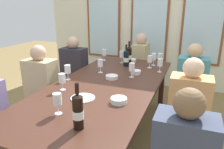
{
  "coord_description": "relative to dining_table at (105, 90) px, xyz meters",
  "views": [
    {
      "loc": [
        0.87,
        -2.05,
        1.57
      ],
      "look_at": [
        0.0,
        0.21,
        0.79
      ],
      "focal_mm": 35.0,
      "sensor_mm": 36.0,
      "label": 1
    }
  ],
  "objects": [
    {
      "name": "wine_glass_8",
      "position": [
        -0.43,
        0.99,
        0.18
      ],
      "size": [
        0.07,
        0.07,
        0.17
      ],
      "color": "white",
      "rests_on": "dining_table"
    },
    {
      "name": "tasting_bowl_1",
      "position": [
        0.3,
        -0.39,
        0.09
      ],
      "size": [
        0.15,
        0.15,
        0.05
      ],
      "primitive_type": "cylinder",
      "color": "white",
      "rests_on": "dining_table"
    },
    {
      "name": "wine_bottle_1",
      "position": [
        0.17,
        -0.88,
        0.19
      ],
      "size": [
        0.08,
        0.08,
        0.34
      ],
      "color": "black",
      "rests_on": "dining_table"
    },
    {
      "name": "wine_glass_1",
      "position": [
        -0.22,
        0.38,
        0.18
      ],
      "size": [
        0.07,
        0.07,
        0.17
      ],
      "color": "white",
      "rests_on": "dining_table"
    },
    {
      "name": "wine_glass_10",
      "position": [
        -0.46,
        -0.01,
        0.18
      ],
      "size": [
        0.07,
        0.07,
        0.17
      ],
      "color": "white",
      "rests_on": "dining_table"
    },
    {
      "name": "white_plate_0",
      "position": [
        -0.05,
        -0.42,
        0.07
      ],
      "size": [
        0.23,
        0.23,
        0.01
      ],
      "primitive_type": "cylinder",
      "color": "white",
      "rests_on": "dining_table"
    },
    {
      "name": "tasting_bowl_0",
      "position": [
        -0.0,
        0.2,
        0.08
      ],
      "size": [
        0.14,
        0.14,
        0.04
      ],
      "primitive_type": "cylinder",
      "color": "silver",
      "rests_on": "dining_table"
    },
    {
      "name": "wine_glass_6",
      "position": [
        0.32,
        0.82,
        0.18
      ],
      "size": [
        0.07,
        0.07,
        0.17
      ],
      "color": "white",
      "rests_on": "dining_table"
    },
    {
      "name": "tasting_bowl_2",
      "position": [
        -0.01,
        1.05,
        0.08
      ],
      "size": [
        0.14,
        0.14,
        0.04
      ],
      "primitive_type": "cylinder",
      "color": "white",
      "rests_on": "dining_table"
    },
    {
      "name": "wine_glass_2",
      "position": [
        -0.08,
        -0.75,
        0.18
      ],
      "size": [
        0.07,
        0.07,
        0.17
      ],
      "color": "white",
      "rests_on": "dining_table"
    },
    {
      "name": "wine_glass_9",
      "position": [
        -0.13,
        0.95,
        0.18
      ],
      "size": [
        0.07,
        0.07,
        0.17
      ],
      "color": "white",
      "rests_on": "dining_table"
    },
    {
      "name": "wine_glass_5",
      "position": [
        0.42,
        0.99,
        0.18
      ],
      "size": [
        0.07,
        0.07,
        0.17
      ],
      "color": "white",
      "rests_on": "dining_table"
    },
    {
      "name": "wine_bottle_2",
      "position": [
        -0.01,
        0.79,
        0.18
      ],
      "size": [
        0.08,
        0.08,
        0.31
      ],
      "color": "black",
      "rests_on": "dining_table"
    },
    {
      "name": "tasting_bowl_3",
      "position": [
        0.21,
        0.48,
        0.09
      ],
      "size": [
        0.13,
        0.13,
        0.05
      ],
      "primitive_type": "cylinder",
      "color": "white",
      "rests_on": "dining_table"
    },
    {
      "name": "wine_glass_3",
      "position": [
        0.34,
        0.98,
        0.18
      ],
      "size": [
        0.07,
        0.07,
        0.17
      ],
      "color": "white",
      "rests_on": "dining_table"
    },
    {
      "name": "seated_person_3",
      "position": [
        0.88,
        0.01,
        -0.15
      ],
      "size": [
        0.38,
        0.24,
        1.11
      ],
      "color": "#323843",
      "rests_on": "ground"
    },
    {
      "name": "dining_table",
      "position": [
        0.0,
        0.0,
        0.0
      ],
      "size": [
        1.1,
        2.47,
        0.74
      ],
      "color": "#44261C",
      "rests_on": "ground"
    },
    {
      "name": "seated_person_0",
      "position": [
        -0.88,
        0.83,
        -0.15
      ],
      "size": [
        0.38,
        0.24,
        1.11
      ],
      "color": "#272144",
      "rests_on": "ground"
    },
    {
      "name": "wine_glass_7",
      "position": [
        0.2,
        0.35,
        0.18
      ],
      "size": [
        0.07,
        0.07,
        0.17
      ],
      "color": "white",
      "rests_on": "dining_table"
    },
    {
      "name": "wine_glass_0",
      "position": [
        0.48,
        0.68,
        0.18
      ],
      "size": [
        0.07,
        0.07,
        0.17
      ],
      "color": "white",
      "rests_on": "dining_table"
    },
    {
      "name": "wine_bottle_0",
      "position": [
        -0.01,
        0.91,
        0.19
      ],
      "size": [
        0.08,
        0.08,
        0.33
      ],
      "color": "black",
      "rests_on": "dining_table"
    },
    {
      "name": "wine_glass_4",
      "position": [
        -0.34,
        -0.3,
        0.18
      ],
      "size": [
        0.07,
        0.07,
        0.17
      ],
      "color": "white",
      "rests_on": "dining_table"
    },
    {
      "name": "seated_person_2",
      "position": [
        -0.88,
        0.02,
        -0.15
      ],
      "size": [
        0.38,
        0.24,
        1.11
      ],
      "color": "#33303B",
      "rests_on": "ground"
    },
    {
      "name": "seated_person_6",
      "position": [
        0.0,
        1.58,
        -0.15
      ],
      "size": [
        0.24,
        0.38,
        1.11
      ],
      "color": "#312841",
      "rests_on": "ground"
    },
    {
      "name": "seated_person_1",
      "position": [
        0.88,
        0.84,
        -0.15
      ],
      "size": [
        0.38,
        0.24,
        1.11
      ],
      "color": "#36363F",
      "rests_on": "ground"
    },
    {
      "name": "back_wall_with_windows",
      "position": [
        0.0,
        2.22,
        0.77
      ],
      "size": [
        4.3,
        0.1,
        2.9
      ],
      "color": "silver",
      "rests_on": "ground"
    },
    {
      "name": "ground_plane",
      "position": [
        0.0,
        0.0,
        -0.68
      ],
      "size": [
        12.0,
        12.0,
        0.0
      ],
      "primitive_type": "plane",
      "color": "olive"
    }
  ]
}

